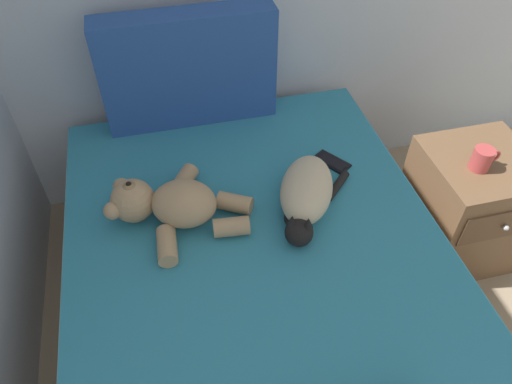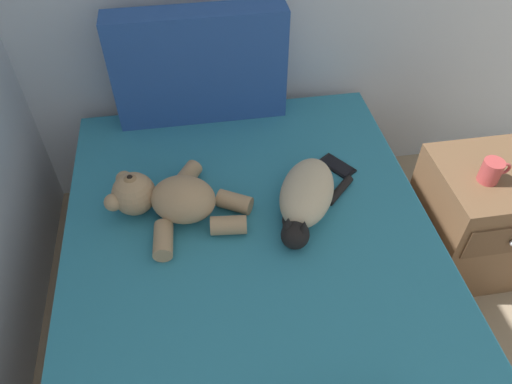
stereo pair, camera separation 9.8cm
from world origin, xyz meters
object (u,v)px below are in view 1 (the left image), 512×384
Objects in this scene: bed at (263,309)px; patterned_cushion at (189,69)px; teddy_bear at (170,204)px; cell_phone at (332,162)px; nightstand at (465,207)px; cat at (306,194)px; mug at (482,159)px.

patterned_cushion is at bearing 96.68° from bed.
bed is 3.65× the size of teddy_bear.
nightstand is at bearing -14.19° from cell_phone.
patterned_cushion is 1.76× the size of cat.
teddy_bear is at bearing 179.59° from nightstand.
patterned_cushion is at bearing 138.50° from cell_phone.
mug reaches higher than cell_phone.
cat is 0.29m from cell_phone.
cell_phone is (0.40, 0.43, 0.28)m from bed.
teddy_bear is 3.29× the size of cell_phone.
nightstand reaches higher than bed.
patterned_cushion reaches higher than mug.
patterned_cushion reaches higher than cell_phone.
bed is at bearing -133.89° from cat.
cat is 0.78× the size of teddy_bear.
cell_phone is at bearing 165.81° from nightstand.
mug is (0.95, 0.25, 0.35)m from bed.
teddy_bear is (-0.49, 0.06, 0.00)m from cat.
nightstand is at bearing 15.51° from bed.
teddy_bear is 0.94× the size of nightstand.
mug is (1.06, -0.63, -0.18)m from patterned_cushion.
nightstand is 0.34m from mug.
cat is at bearing -175.99° from nightstand.
cell_phone is (0.18, 0.21, -0.07)m from cat.
cell_phone is (0.67, 0.14, -0.07)m from teddy_bear.
bed is 11.98× the size of cell_phone.
cat is (0.32, -0.66, -0.18)m from patterned_cushion.
bed is at bearing -164.49° from nightstand.
teddy_bear is at bearing 177.94° from mug.
teddy_bear is (-0.27, 0.29, 0.35)m from bed.
cat is at bearing -64.04° from patterned_cushion.
teddy_bear reaches higher than bed.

